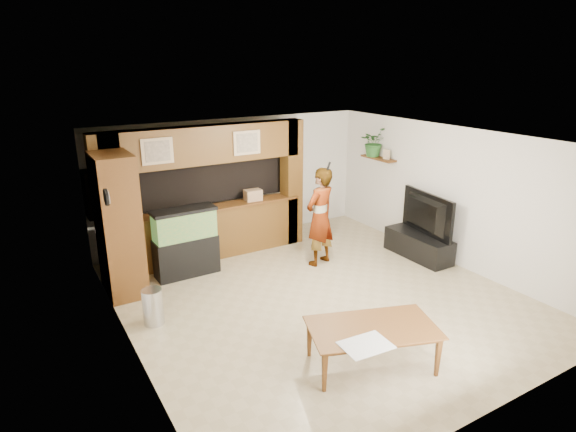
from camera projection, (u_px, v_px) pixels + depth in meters
floor at (319, 297)px, 7.97m from camera, size 6.50×6.50×0.00m
ceiling at (322, 140)px, 7.16m from camera, size 6.50×6.50×0.00m
wall_back at (234, 180)px, 10.22m from camera, size 6.00×0.00×6.00m
wall_left at (125, 262)px, 6.11m from camera, size 0.00×6.50×6.50m
wall_right at (452, 196)px, 9.02m from camera, size 0.00×6.50×6.50m
partition at (202, 192)px, 9.25m from camera, size 4.20×0.99×2.60m
wall_clock at (106, 197)px, 6.75m from camera, size 0.05×0.25×0.25m
wall_shelf at (378, 158)px, 10.42m from camera, size 0.25×0.90×0.04m
pantry_cabinet at (118, 225)px, 7.80m from camera, size 0.59×0.97×2.36m
trash_can at (153, 307)px, 7.08m from camera, size 0.30×0.30×0.55m
aquarium at (186, 243)px, 8.61m from camera, size 1.13×0.42×1.25m
tv_stand at (418, 246)px, 9.50m from camera, size 0.52×1.42×0.47m
television at (421, 214)px, 9.30m from camera, size 0.38×1.44×0.82m
photo_frame at (387, 155)px, 10.17m from camera, size 0.07×0.16×0.20m
potted_plant at (373, 142)px, 10.43m from camera, size 0.72×0.68×0.63m
person at (320, 217)px, 8.99m from camera, size 0.79×0.63×1.88m
microphone at (329, 166)px, 8.57m from camera, size 0.04×0.11×0.17m
dining_table at (372, 348)px, 6.07m from camera, size 1.81×1.37×0.56m
newspaper_a at (366, 345)px, 5.62m from camera, size 0.61×0.46×0.01m
counter_box at (253, 195)px, 9.63m from camera, size 0.34×0.23×0.22m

